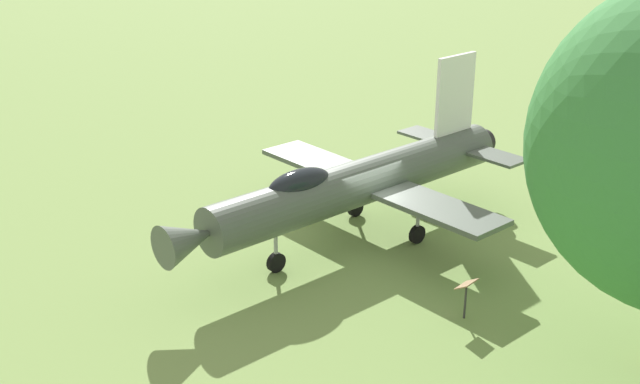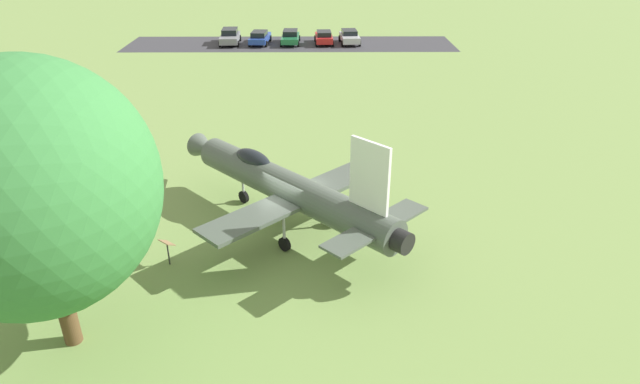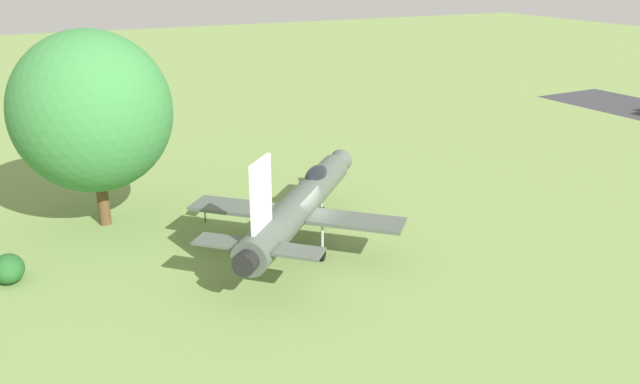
# 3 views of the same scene
# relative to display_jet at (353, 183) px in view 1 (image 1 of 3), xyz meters

# --- Properties ---
(ground_plane) EXTENTS (200.00, 200.00, 0.00)m
(ground_plane) POSITION_rel_display_jet_xyz_m (-0.25, 0.23, -2.01)
(ground_plane) COLOR #75934C
(display_jet) EXTENTS (11.25, 10.81, 5.36)m
(display_jet) POSITION_rel_display_jet_xyz_m (0.00, 0.00, 0.00)
(display_jet) COLOR #4C564C
(display_jet) RESTS_ON ground_plane
(info_plaque) EXTENTS (0.72, 0.67, 1.14)m
(info_plaque) POSITION_rel_display_jet_xyz_m (4.38, 3.23, -1.15)
(info_plaque) COLOR #333333
(info_plaque) RESTS_ON ground_plane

